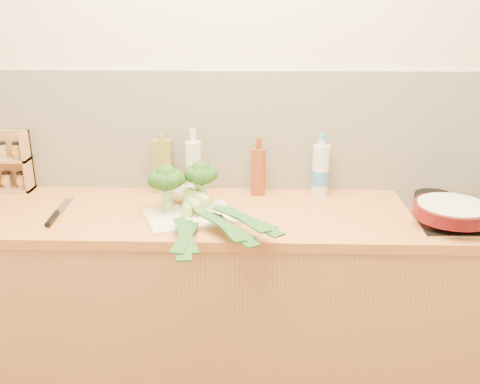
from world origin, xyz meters
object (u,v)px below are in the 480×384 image
Objects in this scene: chopping_board at (191,216)px; chefs_knife at (55,215)px; skillet at (454,210)px; spice_rack at (6,164)px.

chopping_board is 1.07× the size of chefs_knife.
chopping_board is 0.82× the size of skillet.
chefs_knife is at bearing -44.87° from spice_rack.
spice_rack is at bearing 131.21° from chefs_knife.
chopping_board is at bearing -19.73° from spice_rack.
chopping_board is at bearing -162.29° from skillet.
spice_rack is (-0.88, 0.32, 0.11)m from chopping_board.
skillet reaches higher than chopping_board.
skillet reaches higher than chefs_knife.
skillet is (1.57, -0.04, 0.06)m from chefs_knife.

